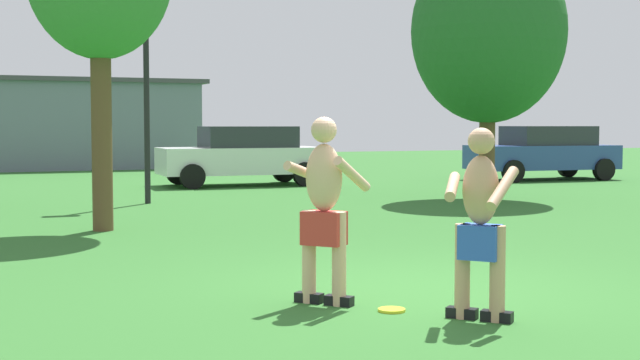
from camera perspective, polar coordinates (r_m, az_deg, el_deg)
name	(u,v)px	position (r m, az deg, el deg)	size (l,w,h in m)	color
ground_plane	(418,289)	(8.97, 6.32, -6.98)	(80.00, 80.00, 0.00)	#2D6628
player_near	(480,221)	(7.53, 10.25, -2.59)	(0.72, 0.76, 1.62)	black
player_in_red	(324,205)	(8.07, 0.28, -1.64)	(0.84, 0.75, 1.71)	black
frisbee	(392,310)	(7.91, 4.63, -8.32)	(0.24, 0.24, 0.03)	yellow
car_blue_mid_lot	(544,152)	(26.96, 14.17, 1.77)	(4.42, 2.27, 1.58)	#2D478C
car_white_far_end	(243,155)	(23.80, -5.00, 1.63)	(4.37, 2.17, 1.58)	white
lamp_post	(146,40)	(18.72, -11.12, 8.79)	(0.60, 0.24, 5.43)	black
outbuilding_behind_lot	(8,124)	(35.21, -19.40, 3.43)	(13.66, 6.85, 3.29)	slate
tree_left_field	(488,32)	(19.72, 10.77, 9.34)	(3.33, 3.33, 5.63)	brown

